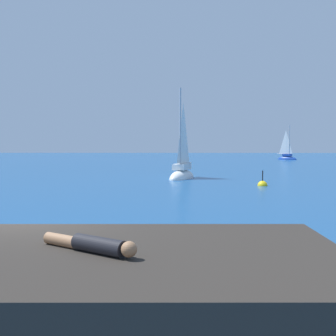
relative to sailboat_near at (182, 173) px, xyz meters
name	(u,v)px	position (x,y,z in m)	size (l,w,h in m)	color
ground_plane	(26,265)	(-3.48, -21.35, -0.35)	(160.00, 160.00, 0.00)	navy
shore_ledge	(58,284)	(-2.10, -24.14, 0.14)	(8.36, 4.26, 0.98)	#2D2823
boulder_inland	(261,269)	(1.30, -21.56, -0.35)	(0.91, 0.73, 0.50)	#2E2524
sailboat_near	(182,173)	(0.00, 0.00, 0.00)	(2.32, 3.62, 6.53)	white
sailboat_far	(287,158)	(13.85, 29.15, -0.09)	(2.58, 2.19, 4.84)	#193D99
person_sunbather	(93,244)	(-1.58, -24.23, 0.74)	(1.51, 1.14, 0.25)	black
marker_buoy	(263,186)	(4.44, -4.77, -0.35)	(0.56, 0.56, 1.13)	yellow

